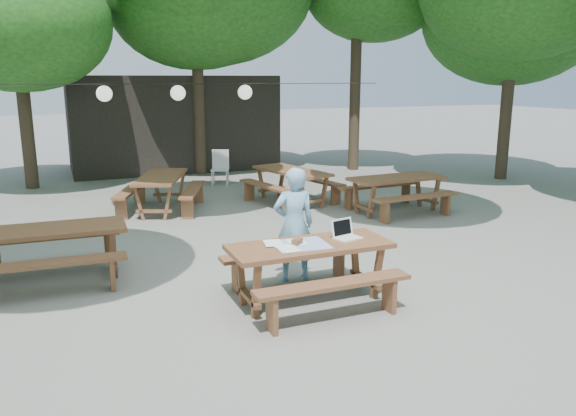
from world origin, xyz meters
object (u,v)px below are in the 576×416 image
at_px(main_picnic_table, 310,272).
at_px(woman, 294,225).
at_px(picnic_table_nw, 51,253).
at_px(plastic_chair, 220,175).

distance_m(main_picnic_table, woman, 0.90).
xyz_separation_m(picnic_table_nw, plastic_chair, (4.10, 6.06, -0.13)).
bearing_deg(main_picnic_table, plastic_chair, 81.96).
relative_size(picnic_table_nw, plastic_chair, 2.25).
distance_m(main_picnic_table, plastic_chair, 8.17).
distance_m(woman, plastic_chair, 7.39).
height_order(main_picnic_table, picnic_table_nw, same).
distance_m(picnic_table_nw, plastic_chair, 7.32).
xyz_separation_m(main_picnic_table, picnic_table_nw, (-2.96, 2.03, 0.00)).
height_order(picnic_table_nw, plastic_chair, plastic_chair).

